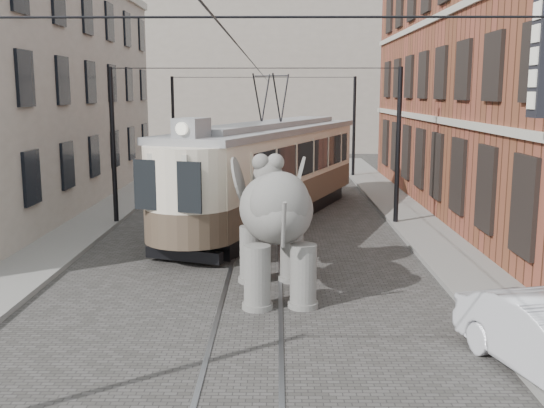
{
  "coord_description": "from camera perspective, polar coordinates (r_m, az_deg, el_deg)",
  "views": [
    {
      "loc": [
        0.65,
        -17.91,
        5.05
      ],
      "look_at": [
        0.5,
        -1.2,
        2.1
      ],
      "focal_mm": 41.73,
      "sensor_mm": 36.0,
      "label": 1
    }
  ],
  "objects": [
    {
      "name": "tram",
      "position": [
        24.96,
        -0.08,
        5.01
      ],
      "size": [
        8.0,
        14.59,
        5.75
      ],
      "primitive_type": null,
      "rotation": [
        0.0,
        0.0,
        -0.37
      ],
      "color": "beige",
      "rests_on": "ground"
    },
    {
      "name": "sidewalk_left",
      "position": [
        19.91,
        -20.62,
        -5.11
      ],
      "size": [
        2.0,
        60.0,
        0.15
      ],
      "primitive_type": "cube",
      "color": "slate",
      "rests_on": "ground"
    },
    {
      "name": "catenary",
      "position": [
        23.02,
        -1.6,
        4.9
      ],
      "size": [
        11.0,
        30.2,
        6.0
      ],
      "primitive_type": null,
      "color": "black",
      "rests_on": "ground"
    },
    {
      "name": "ground",
      "position": [
        18.62,
        -1.5,
        -5.73
      ],
      "size": [
        120.0,
        120.0,
        0.0
      ],
      "primitive_type": "plane",
      "color": "#43403E"
    },
    {
      "name": "stucco_building",
      "position": [
        30.24,
        -22.44,
        9.17
      ],
      "size": [
        7.0,
        24.0,
        10.0
      ],
      "primitive_type": "cube",
      "color": "gray",
      "rests_on": "ground"
    },
    {
      "name": "tram_rails",
      "position": [
        18.62,
        -1.5,
        -5.69
      ],
      "size": [
        1.54,
        80.0,
        0.02
      ],
      "primitive_type": null,
      "color": "slate",
      "rests_on": "ground"
    },
    {
      "name": "elephant",
      "position": [
        15.82,
        0.34,
        -2.2
      ],
      "size": [
        3.63,
        5.86,
        3.41
      ],
      "primitive_type": null,
      "rotation": [
        0.0,
        0.0,
        0.1
      ],
      "color": "#5F5D58",
      "rests_on": "ground"
    },
    {
      "name": "sidewalk_right",
      "position": [
        19.34,
        16.64,
        -5.32
      ],
      "size": [
        2.0,
        60.0,
        0.15
      ],
      "primitive_type": "cube",
      "color": "slate",
      "rests_on": "ground"
    },
    {
      "name": "distant_block",
      "position": [
        57.95,
        -0.13,
        11.93
      ],
      "size": [
        28.0,
        10.0,
        14.0
      ],
      "primitive_type": "cube",
      "color": "gray",
      "rests_on": "ground"
    },
    {
      "name": "brick_building",
      "position": [
        28.85,
        21.98,
        11.18
      ],
      "size": [
        8.0,
        26.0,
        12.0
      ],
      "primitive_type": "cube",
      "color": "brown",
      "rests_on": "ground"
    }
  ]
}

